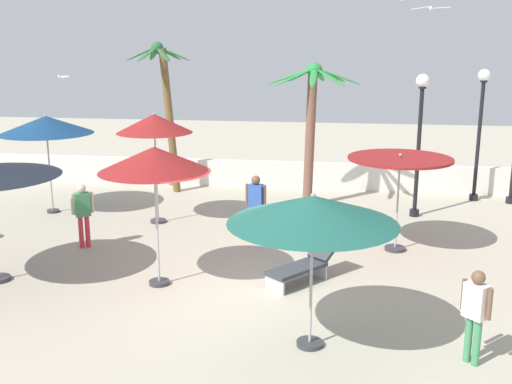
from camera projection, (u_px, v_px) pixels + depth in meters
ground_plane at (232, 299)px, 12.31m from camera, size 56.00×56.00×0.00m
boundary_wall at (281, 175)px, 21.58m from camera, size 25.20×0.30×0.95m
patio_umbrella_0 at (154, 160)px, 12.42m from camera, size 2.32×2.32×3.04m
patio_umbrella_1 at (400, 164)px, 14.69m from camera, size 2.52×2.52×2.46m
patio_umbrella_2 at (46, 125)px, 17.94m from camera, size 2.75×2.75×2.98m
patio_umbrella_3 at (313, 210)px, 9.85m from camera, size 2.82×2.82×2.70m
patio_umbrella_5 at (154, 124)px, 16.87m from camera, size 2.13×2.13×3.17m
palm_tree_0 at (166, 99)px, 20.45m from camera, size 2.22×2.09×5.08m
palm_tree_1 at (312, 114)px, 18.64m from camera, size 2.82×2.81×4.46m
lamp_post_0 at (480, 120)px, 19.36m from camera, size 0.38×0.38×4.24m
lamp_post_2 at (420, 128)px, 17.54m from camera, size 0.39×0.39×4.19m
lounge_chair_0 at (305, 264)px, 13.14m from camera, size 1.63×1.79×0.84m
guest_0 at (476, 308)px, 9.63m from camera, size 0.42×0.44×1.59m
guest_1 at (83, 209)px, 15.17m from camera, size 0.48×0.40×1.65m
guest_2 at (256, 201)px, 15.81m from camera, size 0.55×0.29×1.72m
seagull_0 at (431, 8)px, 18.40m from camera, size 1.17×0.38×0.14m
seagull_2 at (64, 77)px, 19.42m from camera, size 0.55×1.10×0.14m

